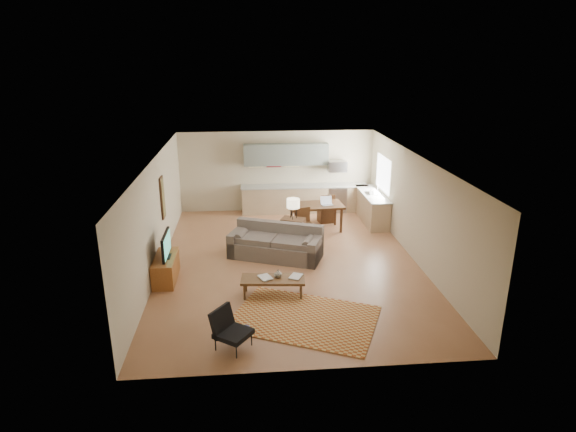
{
  "coord_description": "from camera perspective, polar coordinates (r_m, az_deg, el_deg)",
  "views": [
    {
      "loc": [
        -1.05,
        -11.33,
        5.04
      ],
      "look_at": [
        0.0,
        0.3,
        1.15
      ],
      "focal_mm": 30.0,
      "sensor_mm": 36.0,
      "label": 1
    }
  ],
  "objects": [
    {
      "name": "dining_chair_far",
      "position": [
        15.3,
        4.51,
        1.0
      ],
      "size": [
        0.52,
        0.54,
        0.94
      ],
      "primitive_type": null,
      "rotation": [
        0.0,
        0.0,
        3.31
      ],
      "color": "#382112",
      "rests_on": "floor"
    },
    {
      "name": "window_right",
      "position": [
        15.35,
        11.22,
        4.94
      ],
      "size": [
        0.02,
        1.4,
        1.05
      ],
      "primitive_type": "cube",
      "color": "white",
      "rests_on": "room"
    },
    {
      "name": "dining_chair_near",
      "position": [
        13.82,
        2.04,
        -0.98
      ],
      "size": [
        0.52,
        0.54,
        0.9
      ],
      "primitive_type": null,
      "rotation": [
        0.0,
        0.0,
        0.23
      ],
      "color": "#382112",
      "rests_on": "floor"
    },
    {
      "name": "vase",
      "position": [
        10.63,
        -1.19,
        -6.82
      ],
      "size": [
        0.21,
        0.21,
        0.18
      ],
      "primitive_type": "imported",
      "rotation": [
        0.0,
        0.0,
        -0.11
      ],
      "color": "black",
      "rests_on": "coffee_table"
    },
    {
      "name": "book_a",
      "position": [
        10.58,
        -3.33,
        -7.43
      ],
      "size": [
        0.48,
        0.51,
        0.03
      ],
      "primitive_type": "imported",
      "rotation": [
        0.0,
        0.0,
        0.4
      ],
      "color": "maroon",
      "rests_on": "coffee_table"
    },
    {
      "name": "room",
      "position": [
        11.96,
        0.13,
        0.46
      ],
      "size": [
        9.0,
        9.0,
        9.0
      ],
      "color": "#935E3E",
      "rests_on": "ground"
    },
    {
      "name": "sofa",
      "position": [
        12.56,
        -1.5,
        -3.1
      ],
      "size": [
        2.7,
        1.91,
        0.86
      ],
      "primitive_type": null,
      "rotation": [
        0.0,
        0.0,
        -0.38
      ],
      "color": "#5B5048",
      "rests_on": "floor"
    },
    {
      "name": "upper_cabinets",
      "position": [
        16.01,
        -0.23,
        7.31
      ],
      "size": [
        2.8,
        0.34,
        0.7
      ],
      "primitive_type": "cube",
      "color": "slate",
      "rests_on": "room"
    },
    {
      "name": "coffee_table",
      "position": [
        10.71,
        -1.79,
        -8.38
      ],
      "size": [
        1.45,
        0.68,
        0.42
      ],
      "primitive_type": null,
      "rotation": [
        0.0,
        0.0,
        -0.09
      ],
      "color": "#4E321A",
      "rests_on": "floor"
    },
    {
      "name": "kitchen_microwave",
      "position": [
        16.2,
        5.85,
        5.9
      ],
      "size": [
        0.62,
        0.4,
        0.35
      ],
      "primitive_type": "cube",
      "color": "#A5A8AD",
      "rests_on": "room"
    },
    {
      "name": "laptop",
      "position": [
        14.36,
        4.7,
        1.77
      ],
      "size": [
        0.38,
        0.31,
        0.26
      ],
      "primitive_type": null,
      "rotation": [
        0.0,
        0.0,
        0.18
      ],
      "color": "#A5A8AD",
      "rests_on": "dining_table"
    },
    {
      "name": "triptych",
      "position": [
        16.16,
        -1.69,
        6.68
      ],
      "size": [
        1.7,
        0.04,
        0.5
      ],
      "primitive_type": null,
      "color": "#F7EEBE",
      "rests_on": "room"
    },
    {
      "name": "console_table",
      "position": [
        13.5,
        0.6,
        -1.8
      ],
      "size": [
        0.75,
        0.64,
        0.74
      ],
      "primitive_type": null,
      "rotation": [
        0.0,
        0.0,
        -0.41
      ],
      "color": "#382112",
      "rests_on": "floor"
    },
    {
      "name": "kitchen_range",
      "position": [
        16.46,
        5.74,
        2.14
      ],
      "size": [
        0.62,
        0.62,
        0.9
      ],
      "primitive_type": "cube",
      "color": "#A5A8AD",
      "rests_on": "ground"
    },
    {
      "name": "soap_bottle",
      "position": [
        15.23,
        9.81,
        2.83
      ],
      "size": [
        0.09,
        0.09,
        0.19
      ],
      "primitive_type": "imported",
      "rotation": [
        0.0,
        0.0,
        0.0
      ],
      "color": "#F7EEBE",
      "rests_on": "kitchen_counter_right"
    },
    {
      "name": "kitchen_counter_back",
      "position": [
        16.29,
        1.93,
        2.09
      ],
      "size": [
        4.26,
        0.64,
        0.92
      ],
      "primitive_type": null,
      "color": "tan",
      "rests_on": "ground"
    },
    {
      "name": "table_lamp",
      "position": [
        13.29,
        0.61,
        0.9
      ],
      "size": [
        0.45,
        0.45,
        0.59
      ],
      "primitive_type": null,
      "rotation": [
        0.0,
        0.0,
        -0.3
      ],
      "color": "beige",
      "rests_on": "console_table"
    },
    {
      "name": "book_b",
      "position": [
        10.71,
        0.32,
        -7.07
      ],
      "size": [
        0.51,
        0.53,
        0.03
      ],
      "primitive_type": "imported",
      "rotation": [
        0.0,
        0.0,
        -0.47
      ],
      "color": "navy",
      "rests_on": "coffee_table"
    },
    {
      "name": "kitchen_counter_right",
      "position": [
        15.56,
        9.91,
        1.03
      ],
      "size": [
        0.64,
        2.26,
        0.92
      ],
      "primitive_type": null,
      "color": "tan",
      "rests_on": "ground"
    },
    {
      "name": "tv",
      "position": [
        11.51,
        -14.26,
        -3.38
      ],
      "size": [
        0.1,
        0.97,
        0.58
      ],
      "primitive_type": null,
      "color": "black",
      "rests_on": "tv_credenza"
    },
    {
      "name": "dining_table",
      "position": [
        14.57,
        3.34,
        -0.15
      ],
      "size": [
        1.67,
        1.04,
        0.81
      ],
      "primitive_type": null,
      "rotation": [
        0.0,
        0.0,
        0.08
      ],
      "color": "#382112",
      "rests_on": "floor"
    },
    {
      "name": "wall_art_left",
      "position": [
        12.9,
        -14.61,
        2.12
      ],
      "size": [
        0.06,
        0.42,
        1.1
      ],
      "primitive_type": null,
      "color": "olive",
      "rests_on": "room"
    },
    {
      "name": "rug",
      "position": [
        9.93,
        1.94,
        -12.01
      ],
      "size": [
        3.37,
        2.94,
        0.02
      ],
      "primitive_type": "cube",
      "rotation": [
        0.0,
        0.0,
        -0.42
      ],
      "color": "#9B431A",
      "rests_on": "floor"
    },
    {
      "name": "tv_credenza",
      "position": [
        11.74,
        -14.28,
        -6.03
      ],
      "size": [
        0.49,
        1.27,
        0.58
      ],
      "primitive_type": null,
      "color": "brown",
      "rests_on": "floor"
    },
    {
      "name": "armchair",
      "position": [
        8.92,
        -6.51,
        -13.27
      ],
      "size": [
        0.91,
        0.91,
        0.74
      ],
      "primitive_type": null,
      "rotation": [
        0.0,
        0.0,
        0.94
      ],
      "color": "black",
      "rests_on": "floor"
    }
  ]
}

